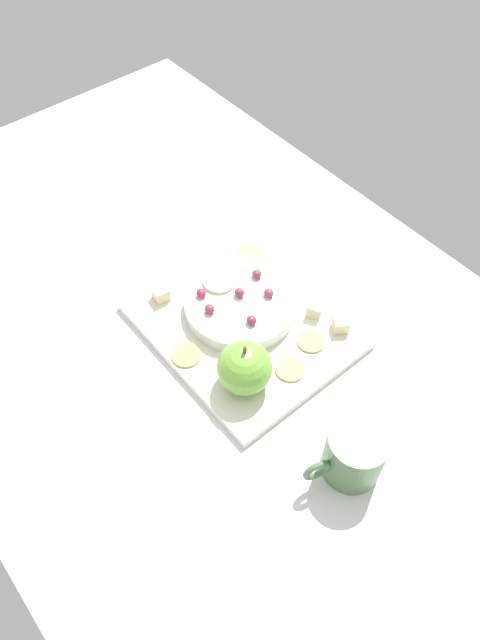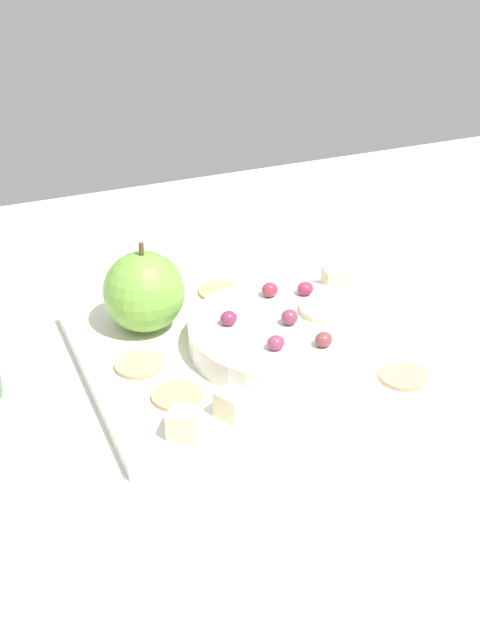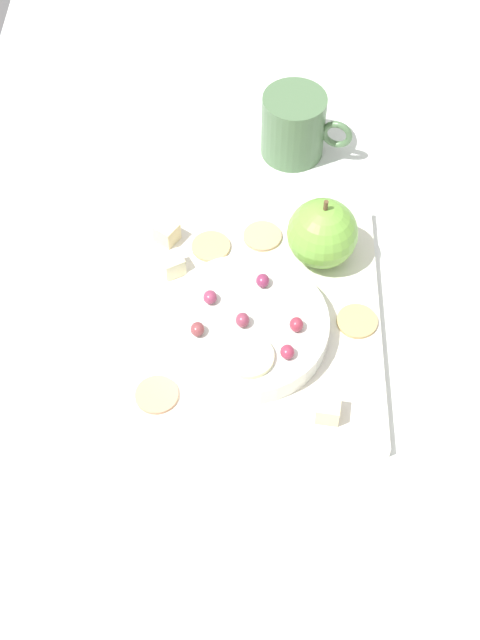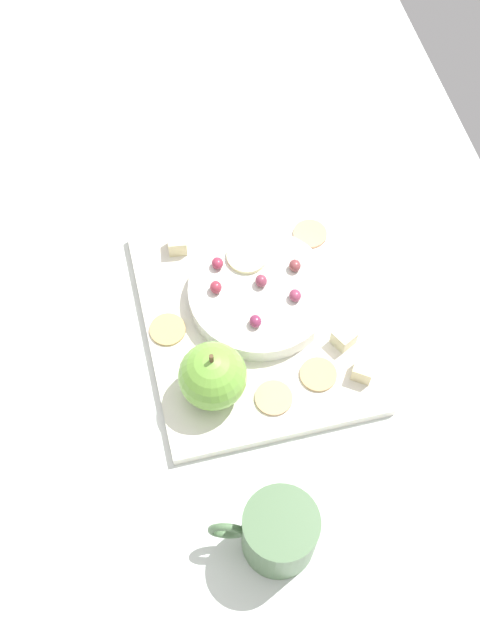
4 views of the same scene
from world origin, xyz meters
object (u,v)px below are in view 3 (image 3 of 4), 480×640
object	(u,v)px
cracker_1	(357,321)
cracker_3	(263,236)
cracker_2	(157,395)
grape_1	(210,297)
grape_4	(296,324)
platter	(259,320)
serving_dish	(245,326)
apple_slice_0	(249,357)
cheese_cube_2	(328,410)
grape_5	(243,320)
cheese_cube_0	(167,233)
cup	(297,126)
grape_2	(197,329)
apple_whole	(322,233)
cheese_cube_1	(172,265)
cracker_0	(211,246)
grape_0	(263,281)
grape_3	(287,352)

from	to	relation	value
cracker_1	cracker_3	world-z (taller)	same
cracker_1	cracker_2	xyz separation A→B (cm)	(-9.78, 21.05, 0.00)
cracker_3	cracker_1	bearing A→B (deg)	-138.78
grape_1	grape_4	xyz separation A→B (cm)	(-3.36, -9.13, 0.07)
platter	serving_dish	size ratio (longest dim) A/B	1.79
cracker_2	apple_slice_0	world-z (taller)	apple_slice_0
cheese_cube_2	grape_5	distance (cm)	12.99
apple_slice_0	grape_4	bearing A→B (deg)	-51.58
serving_dish	cheese_cube_0	size ratio (longest dim) A/B	7.58
cup	grape_5	bearing A→B (deg)	168.51
serving_dish	grape_5	xyz separation A→B (cm)	(-0.62, 0.28, 2.03)
cracker_1	grape_2	world-z (taller)	grape_2
apple_whole	apple_slice_0	bearing A→B (deg)	153.47
serving_dish	apple_whole	distance (cm)	14.02
grape_4	cup	size ratio (longest dim) A/B	0.15
cheese_cube_1	cracker_3	bearing A→B (deg)	-62.38
cracker_0	cracker_2	distance (cm)	20.51
cracker_0	cracker_1	xyz separation A→B (cm)	(-10.19, -16.37, 0.00)
apple_slice_0	cheese_cube_2	bearing A→B (deg)	-122.10
cheese_cube_2	cheese_cube_1	bearing A→B (deg)	42.93
platter	cracker_1	bearing A→B (deg)	-93.38
cheese_cube_0	cracker_2	bearing A→B (deg)	-178.72
cracker_1	platter	bearing A→B (deg)	86.62
cracker_2	grape_0	world-z (taller)	grape_0
serving_dish	cracker_2	world-z (taller)	serving_dish
cracker_1	grape_3	bearing A→B (deg)	128.36
platter	grape_5	xyz separation A→B (cm)	(-2.96, 1.71, 4.05)
serving_dish	cracker_2	xyz separation A→B (cm)	(-8.08, 8.91, -1.07)
grape_3	cup	bearing A→B (deg)	-2.49
apple_whole	grape_1	bearing A→B (deg)	125.21
platter	cracker_1	world-z (taller)	cracker_1
platter	grape_2	size ratio (longest dim) A/B	19.76
platter	grape_4	world-z (taller)	grape_4
cracker_2	grape_4	world-z (taller)	grape_4
platter	cheese_cube_0	bearing A→B (deg)	45.40
serving_dish	grape_5	distance (cm)	2.14
cracker_2	cracker_3	size ratio (longest dim) A/B	1.00
cheese_cube_1	grape_2	size ratio (longest dim) A/B	1.46
grape_3	grape_4	xyz separation A→B (cm)	(3.40, -0.93, 0.06)
cheese_cube_1	platter	bearing A→B (deg)	-121.19
platter	grape_0	size ratio (longest dim) A/B	19.76
cheese_cube_0	cracker_0	size ratio (longest dim) A/B	0.53
cheese_cube_0	grape_4	world-z (taller)	grape_4
grape_4	serving_dish	bearing A→B (deg)	78.99
grape_5	cracker_3	bearing A→B (deg)	-8.00
cracker_1	cup	distance (cm)	28.67
cheese_cube_2	apple_slice_0	size ratio (longest dim) A/B	0.46
cheese_cube_0	cracker_0	xyz separation A→B (cm)	(-1.12, -5.15, -0.98)
cup	cracker_1	bearing A→B (deg)	-167.28
platter	grape_1	size ratio (longest dim) A/B	19.76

